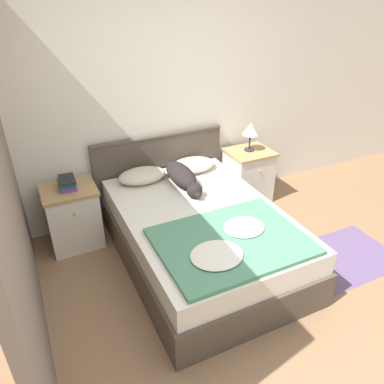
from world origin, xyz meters
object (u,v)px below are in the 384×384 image
at_px(nightstand_left, 73,216).
at_px(pillow_right, 192,165).
at_px(bed, 201,237).
at_px(book_stack, 67,183).
at_px(pillow_left, 142,175).
at_px(dog, 182,177).
at_px(nightstand_right, 248,176).
at_px(table_lamp, 251,130).

distance_m(nightstand_left, pillow_right, 1.34).
distance_m(bed, book_stack, 1.36).
bearing_deg(bed, pillow_left, 110.00).
bearing_deg(nightstand_left, dog, -12.90).
relative_size(pillow_right, book_stack, 2.17).
distance_m(nightstand_right, book_stack, 2.08).
relative_size(nightstand_right, pillow_left, 1.28).
bearing_deg(bed, nightstand_left, 142.48).
bearing_deg(pillow_right, nightstand_right, 0.03).
bearing_deg(bed, nightstand_right, 37.52).
height_order(bed, pillow_left, pillow_left).
bearing_deg(book_stack, bed, -37.90).
bearing_deg(table_lamp, pillow_right, -178.25).
height_order(nightstand_left, pillow_left, pillow_left).
bearing_deg(book_stack, nightstand_left, -90.57).
bearing_deg(pillow_left, table_lamp, 0.98).
bearing_deg(nightstand_right, pillow_right, -179.97).
bearing_deg(pillow_right, pillow_left, 180.00).
bearing_deg(nightstand_left, table_lamp, 0.62).
relative_size(bed, pillow_right, 4.04).
xyz_separation_m(bed, nightstand_right, (1.02, 0.78, 0.05)).
xyz_separation_m(nightstand_right, pillow_right, (-0.74, -0.00, 0.29)).
height_order(bed, nightstand_left, nightstand_left).
bearing_deg(nightstand_right, dog, -165.66).
height_order(nightstand_right, table_lamp, table_lamp).
bearing_deg(pillow_right, nightstand_left, 179.98).
bearing_deg(nightstand_right, pillow_left, -179.98).
distance_m(pillow_right, book_stack, 1.31).
height_order(bed, nightstand_right, nightstand_right).
bearing_deg(dog, nightstand_right, 14.34).
bearing_deg(book_stack, table_lamp, 0.31).
distance_m(bed, pillow_left, 0.90).
height_order(pillow_right, table_lamp, table_lamp).
distance_m(nightstand_right, dog, 1.05).
bearing_deg(pillow_left, dog, -35.83).
relative_size(pillow_right, dog, 0.63).
bearing_deg(pillow_left, nightstand_right, 0.02).
bearing_deg(book_stack, pillow_right, -0.49).
bearing_deg(dog, pillow_left, 144.17).
bearing_deg(bed, book_stack, 142.10).
height_order(nightstand_right, dog, dog).
distance_m(pillow_left, pillow_right, 0.57).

